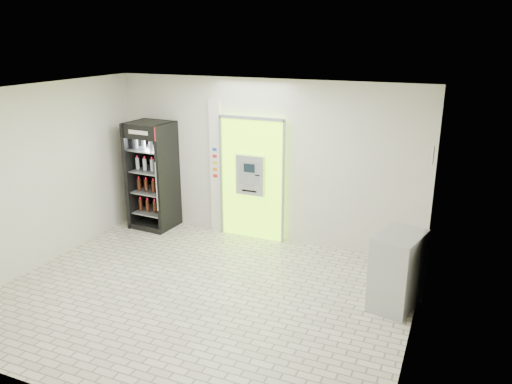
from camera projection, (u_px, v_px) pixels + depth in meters
The scene contains 7 objects.
ground at pixel (201, 295), 7.49m from camera, with size 6.00×6.00×0.00m, color beige.
room_shell at pixel (197, 177), 6.93m from camera, with size 6.00×6.00×6.00m.
atm_assembly at pixel (253, 178), 9.32m from camera, with size 1.30×0.24×2.33m.
pillar at pixel (216, 167), 9.61m from camera, with size 0.22×0.11×2.60m.
beverage_cooler at pixel (153, 177), 9.89m from camera, with size 0.84×0.78×2.13m.
steel_cabinet at pixel (397, 271), 7.04m from camera, with size 0.74×0.93×1.10m.
exit_sign at pixel (433, 156), 6.96m from camera, with size 0.02×0.22×0.26m.
Camera 1 is at (3.37, -5.81, 3.74)m, focal length 35.00 mm.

